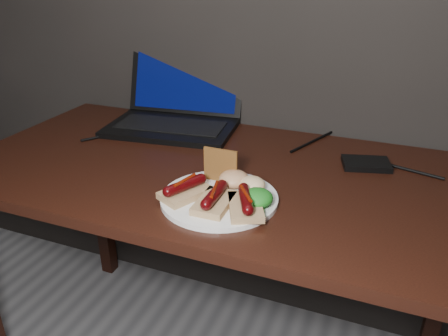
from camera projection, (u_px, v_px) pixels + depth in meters
desk at (218, 196)px, 1.21m from camera, size 1.40×0.70×0.75m
laptop at (177, 109)px, 1.45m from camera, size 0.44×0.38×0.25m
hard_drive at (366, 164)px, 1.17m from camera, size 0.14×0.11×0.02m
desk_cables at (249, 149)px, 1.27m from camera, size 1.02×0.43×0.01m
plate at (219, 198)px, 1.01m from camera, size 0.29×0.29×0.01m
bread_sausage_left at (185, 189)px, 1.00m from camera, size 0.11×0.13×0.04m
bread_sausage_center at (214, 199)px, 0.96m from camera, size 0.07×0.12×0.04m
bread_sausage_right at (246, 203)px, 0.94m from camera, size 0.11×0.13×0.04m
crispbread at (220, 165)px, 1.05m from camera, size 0.09×0.01×0.08m
salad_greens at (257, 198)px, 0.96m from camera, size 0.07×0.07×0.04m
salsa_mound at (234, 179)px, 1.04m from camera, size 0.07×0.07×0.04m
coleslaw_mound at (252, 184)px, 1.02m from camera, size 0.06×0.06×0.04m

